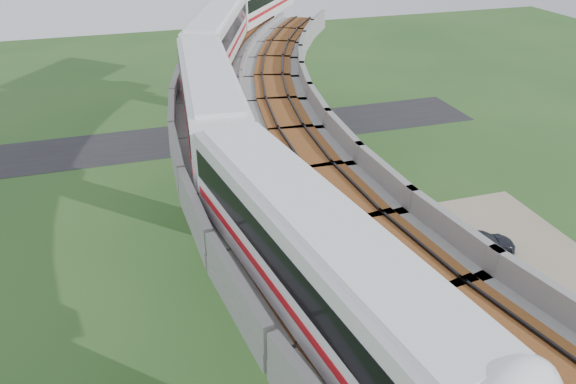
% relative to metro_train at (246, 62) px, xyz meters
% --- Properties ---
extents(ground, '(160.00, 160.00, 0.00)m').
position_rel_metro_train_xyz_m(ground, '(-1.66, -12.45, -12.31)').
color(ground, '#295120').
rests_on(ground, ground).
extents(dirt_lot, '(18.00, 26.00, 0.04)m').
position_rel_metro_train_xyz_m(dirt_lot, '(12.34, -14.45, -12.29)').
color(dirt_lot, gray).
rests_on(dirt_lot, ground).
extents(asphalt_road, '(60.00, 8.00, 0.03)m').
position_rel_metro_train_xyz_m(asphalt_road, '(-1.66, 17.55, -12.29)').
color(asphalt_road, '#232326').
rests_on(asphalt_road, ground).
extents(viaduct, '(19.58, 73.98, 11.40)m').
position_rel_metro_train_xyz_m(viaduct, '(2.18, -12.45, -3.26)').
color(viaduct, '#99968E').
rests_on(viaduct, ground).
extents(metro_train, '(17.98, 59.93, 3.64)m').
position_rel_metro_train_xyz_m(metro_train, '(0.00, 0.00, 0.00)').
color(metro_train, white).
rests_on(metro_train, ground).
extents(fence, '(3.87, 38.73, 1.50)m').
position_rel_metro_train_xyz_m(fence, '(8.09, -12.45, -11.56)').
color(fence, '#2D382D').
rests_on(fence, ground).
extents(tree_0, '(2.00, 2.00, 2.69)m').
position_rel_metro_train_xyz_m(tree_0, '(8.91, 8.73, -10.48)').
color(tree_0, '#382314').
rests_on(tree_0, ground).
extents(tree_1, '(1.98, 1.98, 2.44)m').
position_rel_metro_train_xyz_m(tree_1, '(6.73, -0.49, -10.72)').
color(tree_1, '#382314').
rests_on(tree_1, ground).
extents(tree_2, '(2.05, 2.05, 2.76)m').
position_rel_metro_train_xyz_m(tree_2, '(4.38, -7.52, -10.42)').
color(tree_2, '#382314').
rests_on(tree_2, ground).
extents(tree_3, '(2.81, 2.81, 3.35)m').
position_rel_metro_train_xyz_m(tree_3, '(4.72, -17.53, -10.15)').
color(tree_3, '#382314').
rests_on(tree_3, ground).
extents(car_red, '(2.83, 3.39, 1.09)m').
position_rel_metro_train_xyz_m(car_red, '(11.52, -17.89, -11.72)').
color(car_red, '#9E1A0E').
rests_on(car_red, dirt_lot).
extents(car_dark, '(5.00, 2.99, 1.36)m').
position_rel_metro_train_xyz_m(car_dark, '(14.28, -8.27, -11.59)').
color(car_dark, black).
rests_on(car_dark, dirt_lot).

